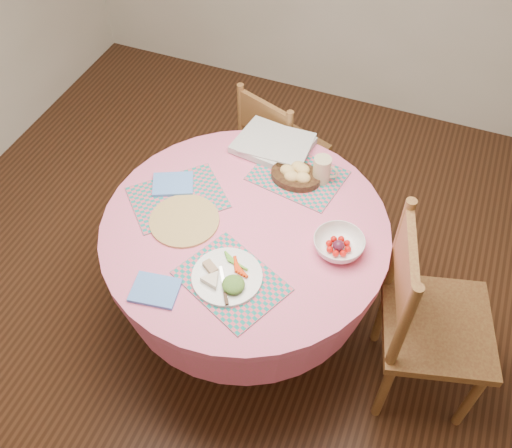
# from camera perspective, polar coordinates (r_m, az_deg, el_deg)

# --- Properties ---
(ground) EXTENTS (4.00, 4.00, 0.00)m
(ground) POSITION_cam_1_polar(r_m,az_deg,el_deg) (3.04, -0.89, -9.30)
(ground) COLOR #331C0F
(ground) RESTS_ON ground
(room_envelope) EXTENTS (4.01, 4.01, 2.71)m
(room_envelope) POSITION_cam_1_polar(r_m,az_deg,el_deg) (1.80, -1.58, 20.12)
(room_envelope) COLOR silver
(room_envelope) RESTS_ON ground
(dining_table) EXTENTS (1.24, 1.24, 0.75)m
(dining_table) POSITION_cam_1_polar(r_m,az_deg,el_deg) (2.58, -1.03, -2.92)
(dining_table) COLOR #DE687F
(dining_table) RESTS_ON ground
(chair_right) EXTENTS (0.56, 0.58, 1.03)m
(chair_right) POSITION_cam_1_polar(r_m,az_deg,el_deg) (2.51, 16.59, -9.04)
(chair_right) COLOR brown
(chair_right) RESTS_ON ground
(chair_back) EXTENTS (0.51, 0.50, 0.86)m
(chair_back) POSITION_cam_1_polar(r_m,az_deg,el_deg) (3.21, 2.24, 7.60)
(chair_back) COLOR brown
(chair_back) RESTS_ON ground
(placemat_front) EXTENTS (0.49, 0.44, 0.01)m
(placemat_front) POSITION_cam_1_polar(r_m,az_deg,el_deg) (2.25, -2.48, -5.71)
(placemat_front) COLOR #157A73
(placemat_front) RESTS_ON dining_table
(placemat_left) EXTENTS (0.49, 0.50, 0.01)m
(placemat_left) POSITION_cam_1_polar(r_m,az_deg,el_deg) (2.55, -7.84, 2.64)
(placemat_left) COLOR #157A73
(placemat_left) RESTS_ON dining_table
(placemat_back) EXTENTS (0.45, 0.36, 0.01)m
(placemat_back) POSITION_cam_1_polar(r_m,az_deg,el_deg) (2.63, 4.19, 4.85)
(placemat_back) COLOR #157A73
(placemat_back) RESTS_ON dining_table
(wicker_trivet) EXTENTS (0.30, 0.30, 0.01)m
(wicker_trivet) POSITION_cam_1_polar(r_m,az_deg,el_deg) (2.45, -7.17, 0.35)
(wicker_trivet) COLOR #9D7E44
(wicker_trivet) RESTS_ON dining_table
(napkin_near) EXTENTS (0.20, 0.17, 0.01)m
(napkin_near) POSITION_cam_1_polar(r_m,az_deg,el_deg) (2.25, -10.04, -6.53)
(napkin_near) COLOR #5485D8
(napkin_near) RESTS_ON dining_table
(napkin_far) EXTENTS (0.22, 0.20, 0.01)m
(napkin_far) POSITION_cam_1_polar(r_m,az_deg,el_deg) (2.60, -8.30, 3.99)
(napkin_far) COLOR #5485D8
(napkin_far) RESTS_ON placemat_left
(dinner_plate) EXTENTS (0.28, 0.28, 0.05)m
(dinner_plate) POSITION_cam_1_polar(r_m,az_deg,el_deg) (2.24, -2.82, -5.31)
(dinner_plate) COLOR white
(dinner_plate) RESTS_ON placemat_front
(bread_bowl) EXTENTS (0.23, 0.23, 0.08)m
(bread_bowl) POSITION_cam_1_polar(r_m,az_deg,el_deg) (2.59, 4.02, 5.00)
(bread_bowl) COLOR black
(bread_bowl) RESTS_ON placemat_back
(latte_mug) EXTENTS (0.12, 0.08, 0.13)m
(latte_mug) POSITION_cam_1_polar(r_m,az_deg,el_deg) (2.57, 6.66, 5.42)
(latte_mug) COLOR tan
(latte_mug) RESTS_ON placemat_back
(fruit_bowl) EXTENTS (0.27, 0.27, 0.07)m
(fruit_bowl) POSITION_cam_1_polar(r_m,az_deg,el_deg) (2.34, 8.27, -2.08)
(fruit_bowl) COLOR white
(fruit_bowl) RESTS_ON dining_table
(newspaper_stack) EXTENTS (0.37, 0.31, 0.04)m
(newspaper_stack) POSITION_cam_1_polar(r_m,az_deg,el_deg) (2.74, 1.77, 7.96)
(newspaper_stack) COLOR silver
(newspaper_stack) RESTS_ON dining_table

